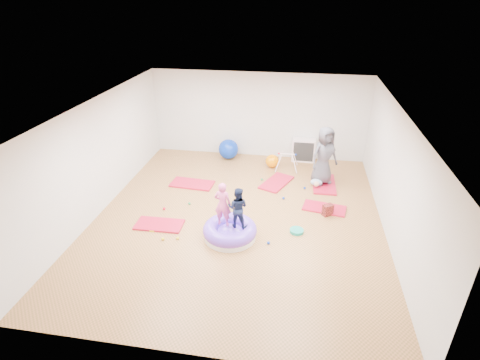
# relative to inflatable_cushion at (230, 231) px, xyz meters

# --- Properties ---
(room) EXTENTS (7.01, 8.01, 2.81)m
(room) POSITION_rel_inflatable_cushion_xyz_m (0.05, 0.84, 1.25)
(room) COLOR #B27543
(room) RESTS_ON ground
(gym_mat_front_left) EXTENTS (1.15, 0.59, 0.05)m
(gym_mat_front_left) POSITION_rel_inflatable_cushion_xyz_m (-1.77, 0.18, -0.13)
(gym_mat_front_left) COLOR red
(gym_mat_front_left) RESTS_ON ground
(gym_mat_mid_left) EXTENTS (1.27, 0.70, 0.05)m
(gym_mat_mid_left) POSITION_rel_inflatable_cushion_xyz_m (-1.57, 2.36, -0.13)
(gym_mat_mid_left) COLOR red
(gym_mat_mid_left) RESTS_ON ground
(gym_mat_center_back) EXTENTS (1.02, 1.33, 0.05)m
(gym_mat_center_back) POSITION_rel_inflatable_cushion_xyz_m (0.85, 2.85, -0.13)
(gym_mat_center_back) COLOR red
(gym_mat_center_back) RESTS_ON ground
(gym_mat_right) EXTENTS (1.16, 0.73, 0.04)m
(gym_mat_right) POSITION_rel_inflatable_cushion_xyz_m (2.19, 1.61, -0.13)
(gym_mat_right) COLOR red
(gym_mat_right) RESTS_ON ground
(gym_mat_rear_right) EXTENTS (0.66, 1.28, 0.05)m
(gym_mat_rear_right) POSITION_rel_inflatable_cushion_xyz_m (2.23, 2.98, -0.13)
(gym_mat_rear_right) COLOR red
(gym_mat_rear_right) RESTS_ON ground
(inflatable_cushion) EXTENTS (1.24, 1.24, 0.39)m
(inflatable_cushion) POSITION_rel_inflatable_cushion_xyz_m (0.00, 0.00, 0.00)
(inflatable_cushion) COLOR white
(inflatable_cushion) RESTS_ON ground
(child_pink) EXTENTS (0.41, 0.29, 1.06)m
(child_pink) POSITION_rel_inflatable_cushion_xyz_m (-0.16, 0.03, 0.74)
(child_pink) COLOR #E4539C
(child_pink) RESTS_ON inflatable_cushion
(child_navy) EXTENTS (0.51, 0.41, 0.96)m
(child_navy) POSITION_rel_inflatable_cushion_xyz_m (0.18, 0.02, 0.69)
(child_navy) COLOR #141D3C
(child_navy) RESTS_ON inflatable_cushion
(adult_caregiver) EXTENTS (0.98, 0.90, 1.68)m
(adult_caregiver) POSITION_rel_inflatable_cushion_xyz_m (2.15, 3.03, 0.74)
(adult_caregiver) COLOR #464550
(adult_caregiver) RESTS_ON gym_mat_rear_right
(infant) EXTENTS (0.33, 0.34, 0.20)m
(infant) POSITION_rel_inflatable_cushion_xyz_m (1.99, 2.77, 0.00)
(infant) COLOR #9AB3D4
(infant) RESTS_ON gym_mat_rear_right
(ball_pit_balls) EXTENTS (3.64, 3.39, 0.07)m
(ball_pit_balls) POSITION_rel_inflatable_cushion_xyz_m (-0.22, 1.10, -0.12)
(ball_pit_balls) COLOR yellow
(ball_pit_balls) RESTS_ON ground
(exercise_ball_blue) EXTENTS (0.66, 0.66, 0.66)m
(exercise_ball_blue) POSITION_rel_inflatable_cushion_xyz_m (-0.88, 4.40, 0.18)
(exercise_ball_blue) COLOR #092FAE
(exercise_ball_blue) RESTS_ON ground
(exercise_ball_orange) EXTENTS (0.42, 0.42, 0.42)m
(exercise_ball_orange) POSITION_rel_inflatable_cushion_xyz_m (0.62, 3.94, 0.06)
(exercise_ball_orange) COLOR orange
(exercise_ball_orange) RESTS_ON ground
(infant_play_gym) EXTENTS (0.70, 0.66, 0.53)m
(infant_play_gym) POSITION_rel_inflatable_cushion_xyz_m (1.09, 3.86, 0.20)
(infant_play_gym) COLOR white
(infant_play_gym) RESTS_ON ground
(cube_shelf) EXTENTS (0.75, 0.37, 0.75)m
(cube_shelf) POSITION_rel_inflatable_cushion_xyz_m (1.58, 4.63, 0.22)
(cube_shelf) COLOR white
(cube_shelf) RESTS_ON ground
(balance_disc) EXTENTS (0.32, 0.32, 0.07)m
(balance_disc) POSITION_rel_inflatable_cushion_xyz_m (1.51, 0.44, -0.12)
(balance_disc) COLOR #179984
(balance_disc) RESTS_ON ground
(backpack) EXTENTS (0.30, 0.28, 0.29)m
(backpack) POSITION_rel_inflatable_cushion_xyz_m (2.25, 1.32, -0.00)
(backpack) COLOR #B42D2B
(backpack) RESTS_ON ground
(yellow_toy) EXTENTS (0.22, 0.22, 0.03)m
(yellow_toy) POSITION_rel_inflatable_cushion_xyz_m (-1.85, -0.01, -0.13)
(yellow_toy) COLOR yellow
(yellow_toy) RESTS_ON ground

